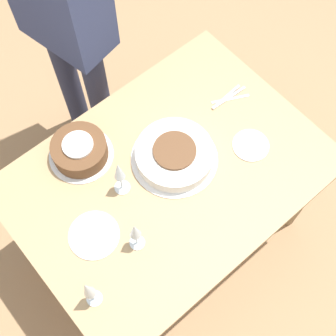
# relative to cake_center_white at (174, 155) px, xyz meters

# --- Properties ---
(ground_plane) EXTENTS (12.00, 12.00, 0.00)m
(ground_plane) POSITION_rel_cake_center_white_xyz_m (0.06, 0.03, -0.77)
(ground_plane) COLOR #A87F56
(dining_table) EXTENTS (1.23, 0.89, 0.74)m
(dining_table) POSITION_rel_cake_center_white_xyz_m (0.06, 0.03, -0.16)
(dining_table) COLOR tan
(dining_table) RESTS_ON ground_plane
(cake_center_white) EXTENTS (0.35, 0.35, 0.08)m
(cake_center_white) POSITION_rel_cake_center_white_xyz_m (0.00, 0.00, 0.00)
(cake_center_white) COLOR white
(cake_center_white) RESTS_ON dining_table
(cake_front_chocolate) EXTENTS (0.26, 0.26, 0.09)m
(cake_front_chocolate) POSITION_rel_cake_center_white_xyz_m (0.28, -0.26, 0.01)
(cake_front_chocolate) COLOR white
(cake_front_chocolate) RESTS_ON dining_table
(wine_glass_near) EXTENTS (0.06, 0.06, 0.21)m
(wine_glass_near) POSITION_rel_cake_center_white_xyz_m (0.24, -0.04, 0.10)
(wine_glass_near) COLOR silver
(wine_glass_near) RESTS_ON dining_table
(wine_glass_far) EXTENTS (0.06, 0.06, 0.23)m
(wine_glass_far) POSITION_rel_cake_center_white_xyz_m (0.58, 0.24, 0.12)
(wine_glass_far) COLOR silver
(wine_glass_far) RESTS_ON dining_table
(wine_glass_extra) EXTENTS (0.06, 0.06, 0.20)m
(wine_glass_extra) POSITION_rel_cake_center_white_xyz_m (0.33, 0.18, 0.10)
(wine_glass_extra) COLOR silver
(wine_glass_extra) RESTS_ON dining_table
(dessert_plate_left) EXTENTS (0.15, 0.15, 0.01)m
(dessert_plate_left) POSITION_rel_cake_center_white_xyz_m (-0.28, 0.16, -0.03)
(dessert_plate_left) COLOR white
(dessert_plate_left) RESTS_ON dining_table
(dessert_plate_right) EXTENTS (0.19, 0.19, 0.01)m
(dessert_plate_right) POSITION_rel_cake_center_white_xyz_m (0.44, 0.05, -0.03)
(dessert_plate_right) COLOR white
(dessert_plate_right) RESTS_ON dining_table
(fork_pile) EXTENTS (0.18, 0.09, 0.01)m
(fork_pile) POSITION_rel_cake_center_white_xyz_m (-0.37, -0.07, -0.03)
(fork_pile) COLOR silver
(fork_pile) RESTS_ON dining_table
(person_cutting) EXTENTS (0.30, 0.44, 1.72)m
(person_cutting) POSITION_rel_cake_center_white_xyz_m (-0.01, -0.72, 0.27)
(person_cutting) COLOR #2D334C
(person_cutting) RESTS_ON ground_plane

